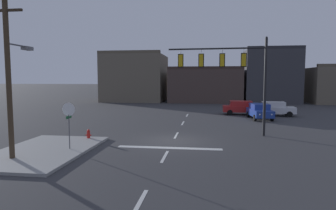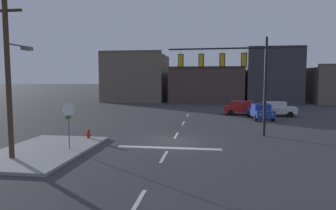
{
  "view_description": "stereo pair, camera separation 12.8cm",
  "coord_description": "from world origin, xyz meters",
  "px_view_note": "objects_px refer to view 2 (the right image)",
  "views": [
    {
      "loc": [
        2.23,
        -19.27,
        4.22
      ],
      "look_at": [
        -0.63,
        2.04,
        2.26
      ],
      "focal_mm": 31.05,
      "sensor_mm": 36.0,
      "label": 1
    },
    {
      "loc": [
        2.36,
        -19.25,
        4.22
      ],
      "look_at": [
        -0.63,
        2.04,
        2.26
      ],
      "focal_mm": 31.05,
      "sensor_mm": 36.0,
      "label": 2
    }
  ],
  "objects_px": {
    "car_lot_nearside": "(260,111)",
    "car_lot_farside": "(242,107)",
    "car_lot_middle": "(275,108)",
    "fire_hydrant": "(88,135)",
    "signal_mast_near_side": "(231,68)",
    "utility_pole": "(9,65)",
    "stop_sign": "(68,115)"
  },
  "relations": [
    {
      "from": "car_lot_farside",
      "to": "utility_pole",
      "type": "xyz_separation_m",
      "value": [
        -13.96,
        -21.19,
        4.03
      ]
    },
    {
      "from": "utility_pole",
      "to": "fire_hydrant",
      "type": "distance_m",
      "value": 7.17
    },
    {
      "from": "stop_sign",
      "to": "fire_hydrant",
      "type": "xyz_separation_m",
      "value": [
        -0.15,
        3.06,
        -1.82
      ]
    },
    {
      "from": "fire_hydrant",
      "to": "utility_pole",
      "type": "bearing_deg",
      "value": -109.6
    },
    {
      "from": "car_lot_nearside",
      "to": "car_lot_farside",
      "type": "bearing_deg",
      "value": 111.53
    },
    {
      "from": "car_lot_farside",
      "to": "fire_hydrant",
      "type": "distance_m",
      "value": 20.05
    },
    {
      "from": "car_lot_middle",
      "to": "car_lot_farside",
      "type": "relative_size",
      "value": 1.02
    },
    {
      "from": "car_lot_nearside",
      "to": "fire_hydrant",
      "type": "height_order",
      "value": "car_lot_nearside"
    },
    {
      "from": "stop_sign",
      "to": "car_lot_middle",
      "type": "xyz_separation_m",
      "value": [
        15.48,
        18.33,
        -1.29
      ]
    },
    {
      "from": "car_lot_farside",
      "to": "fire_hydrant",
      "type": "relative_size",
      "value": 5.95
    },
    {
      "from": "signal_mast_near_side",
      "to": "utility_pole",
      "type": "xyz_separation_m",
      "value": [
        -11.66,
        -8.49,
        -0.09
      ]
    },
    {
      "from": "car_lot_middle",
      "to": "car_lot_farside",
      "type": "distance_m",
      "value": 3.59
    },
    {
      "from": "car_lot_farside",
      "to": "utility_pole",
      "type": "relative_size",
      "value": 0.5
    },
    {
      "from": "car_lot_nearside",
      "to": "car_lot_farside",
      "type": "height_order",
      "value": "same"
    },
    {
      "from": "stop_sign",
      "to": "car_lot_nearside",
      "type": "relative_size",
      "value": 0.62
    },
    {
      "from": "signal_mast_near_side",
      "to": "fire_hydrant",
      "type": "distance_m",
      "value": 11.33
    },
    {
      "from": "car_lot_middle",
      "to": "utility_pole",
      "type": "relative_size",
      "value": 0.51
    },
    {
      "from": "signal_mast_near_side",
      "to": "car_lot_farside",
      "type": "height_order",
      "value": "signal_mast_near_side"
    },
    {
      "from": "car_lot_middle",
      "to": "car_lot_farside",
      "type": "xyz_separation_m",
      "value": [
        -3.52,
        0.7,
        0.0
      ]
    },
    {
      "from": "car_lot_nearside",
      "to": "car_lot_middle",
      "type": "xyz_separation_m",
      "value": [
        2.11,
        2.89,
        0.0
      ]
    },
    {
      "from": "utility_pole",
      "to": "car_lot_farside",
      "type": "bearing_deg",
      "value": 56.61
    },
    {
      "from": "signal_mast_near_side",
      "to": "car_lot_nearside",
      "type": "bearing_deg",
      "value": 67.79
    },
    {
      "from": "signal_mast_near_side",
      "to": "car_lot_farside",
      "type": "relative_size",
      "value": 1.62
    },
    {
      "from": "car_lot_middle",
      "to": "car_lot_nearside",
      "type": "bearing_deg",
      "value": -126.12
    },
    {
      "from": "stop_sign",
      "to": "utility_pole",
      "type": "distance_m",
      "value": 4.02
    },
    {
      "from": "signal_mast_near_side",
      "to": "fire_hydrant",
      "type": "bearing_deg",
      "value": -161.54
    },
    {
      "from": "utility_pole",
      "to": "car_lot_nearside",
      "type": "bearing_deg",
      "value": 48.84
    },
    {
      "from": "car_lot_nearside",
      "to": "stop_sign",
      "type": "bearing_deg",
      "value": -130.9
    },
    {
      "from": "car_lot_farside",
      "to": "utility_pole",
      "type": "distance_m",
      "value": 25.69
    },
    {
      "from": "car_lot_nearside",
      "to": "fire_hydrant",
      "type": "relative_size",
      "value": 6.11
    },
    {
      "from": "car_lot_nearside",
      "to": "utility_pole",
      "type": "distance_m",
      "value": 23.72
    },
    {
      "from": "signal_mast_near_side",
      "to": "stop_sign",
      "type": "bearing_deg",
      "value": -146.74
    }
  ]
}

